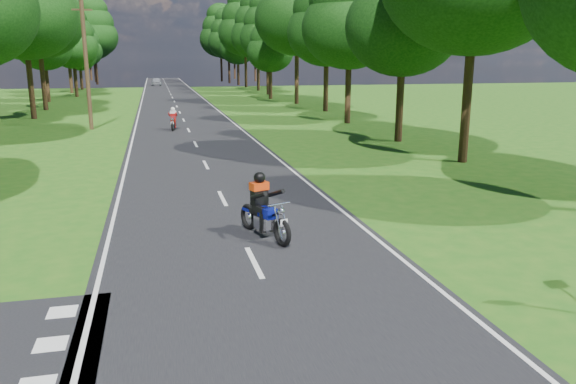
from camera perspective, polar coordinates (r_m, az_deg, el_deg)
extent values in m
plane|color=#215A14|center=(10.86, -1.61, -10.87)|extent=(160.00, 160.00, 0.00)
cube|color=black|center=(59.89, -11.47, 8.98)|extent=(7.00, 140.00, 0.02)
cube|color=silver|center=(12.67, -3.46, -7.11)|extent=(0.12, 2.00, 0.01)
cube|color=silver|center=(18.35, -6.68, -0.63)|extent=(0.12, 2.00, 0.01)
cube|color=silver|center=(24.19, -8.35, 2.76)|extent=(0.12, 2.00, 0.01)
cube|color=silver|center=(30.09, -9.38, 4.83)|extent=(0.12, 2.00, 0.01)
cube|color=silver|center=(36.02, -10.07, 6.21)|extent=(0.12, 2.00, 0.01)
cube|color=silver|center=(41.97, -10.56, 7.20)|extent=(0.12, 2.00, 0.01)
cube|color=silver|center=(47.94, -10.94, 7.95)|extent=(0.12, 2.00, 0.01)
cube|color=silver|center=(53.91, -11.23, 8.53)|extent=(0.12, 2.00, 0.01)
cube|color=silver|center=(59.89, -11.47, 9.00)|extent=(0.12, 2.00, 0.01)
cube|color=silver|center=(65.87, -11.66, 9.38)|extent=(0.12, 2.00, 0.01)
cube|color=silver|center=(71.86, -11.82, 9.69)|extent=(0.12, 2.00, 0.01)
cube|color=silver|center=(77.84, -11.96, 9.96)|extent=(0.12, 2.00, 0.01)
cube|color=silver|center=(83.83, -12.08, 10.19)|extent=(0.12, 2.00, 0.01)
cube|color=silver|center=(89.82, -12.18, 10.39)|extent=(0.12, 2.00, 0.01)
cube|color=silver|center=(95.81, -12.27, 10.56)|extent=(0.12, 2.00, 0.01)
cube|color=silver|center=(101.81, -12.35, 10.72)|extent=(0.12, 2.00, 0.01)
cube|color=silver|center=(107.80, -12.42, 10.85)|extent=(0.12, 2.00, 0.01)
cube|color=silver|center=(113.79, -12.48, 10.97)|extent=(0.12, 2.00, 0.01)
cube|color=silver|center=(119.79, -12.54, 11.08)|extent=(0.12, 2.00, 0.01)
cube|color=silver|center=(125.78, -12.59, 11.18)|extent=(0.12, 2.00, 0.01)
cube|color=silver|center=(59.87, -14.66, 8.83)|extent=(0.10, 140.00, 0.01)
cube|color=silver|center=(60.09, -8.29, 9.14)|extent=(0.10, 140.00, 0.01)
cube|color=silver|center=(10.03, -22.95, -14.05)|extent=(0.50, 0.50, 0.01)
cube|color=silver|center=(11.09, -21.95, -11.23)|extent=(0.50, 0.50, 0.01)
cylinder|color=black|center=(46.20, -24.63, 9.44)|extent=(0.40, 0.40, 4.32)
ellipsoid|color=black|center=(46.24, -25.30, 16.00)|extent=(7.56, 7.56, 6.42)
cylinder|color=black|center=(53.64, -23.58, 9.99)|extent=(0.40, 0.40, 4.40)
ellipsoid|color=black|center=(53.69, -24.15, 15.75)|extent=(7.71, 7.71, 6.55)
cylinder|color=black|center=(63.43, -23.25, 9.85)|extent=(0.40, 0.40, 3.20)
ellipsoid|color=black|center=(63.38, -23.59, 13.40)|extent=(5.60, 5.60, 4.76)
ellipsoid|color=black|center=(63.42, -23.72, 14.80)|extent=(4.80, 4.80, 4.08)
ellipsoid|color=black|center=(63.50, -23.86, 16.20)|extent=(3.60, 3.60, 3.06)
cylinder|color=black|center=(70.45, -20.75, 10.34)|extent=(0.40, 0.40, 3.22)
ellipsoid|color=black|center=(70.40, -21.02, 13.55)|extent=(5.64, 5.64, 4.79)
ellipsoid|color=black|center=(70.44, -21.13, 14.82)|extent=(4.83, 4.83, 4.11)
ellipsoid|color=black|center=(70.52, -21.24, 16.09)|extent=(3.62, 3.62, 3.08)
cylinder|color=black|center=(78.33, -21.20, 10.68)|extent=(0.40, 0.40, 3.61)
ellipsoid|color=black|center=(78.31, -21.48, 13.92)|extent=(6.31, 6.31, 5.37)
ellipsoid|color=black|center=(78.37, -21.59, 15.20)|extent=(5.41, 5.41, 4.60)
ellipsoid|color=black|center=(78.47, -21.71, 16.48)|extent=(4.06, 4.06, 3.45)
cylinder|color=black|center=(86.07, -20.25, 10.62)|extent=(0.40, 0.40, 2.67)
ellipsoid|color=black|center=(86.01, -20.43, 12.80)|extent=(4.67, 4.67, 3.97)
ellipsoid|color=black|center=(86.02, -20.51, 13.66)|extent=(4.00, 4.00, 3.40)
ellipsoid|color=black|center=(86.05, -20.58, 14.52)|extent=(3.00, 3.00, 2.55)
cylinder|color=black|center=(95.18, -19.78, 10.98)|extent=(0.40, 0.40, 3.09)
ellipsoid|color=black|center=(95.14, -19.96, 13.26)|extent=(5.40, 5.40, 4.59)
ellipsoid|color=black|center=(95.17, -20.04, 14.17)|extent=(4.63, 4.63, 3.93)
ellipsoid|color=black|center=(95.22, -20.11, 15.07)|extent=(3.47, 3.47, 2.95)
cylinder|color=black|center=(101.55, -18.88, 11.56)|extent=(0.40, 0.40, 4.48)
ellipsoid|color=black|center=(101.58, -19.12, 14.66)|extent=(7.84, 7.84, 6.66)
ellipsoid|color=black|center=(101.67, -19.22, 15.89)|extent=(6.72, 6.72, 5.71)
ellipsoid|color=black|center=(101.81, -19.32, 17.11)|extent=(5.04, 5.04, 4.28)
cylinder|color=black|center=(110.59, -18.99, 11.55)|extent=(0.40, 0.40, 4.09)
ellipsoid|color=black|center=(110.59, -19.20, 14.16)|extent=(7.16, 7.16, 6.09)
ellipsoid|color=black|center=(110.66, -19.28, 15.19)|extent=(6.14, 6.14, 5.22)
ellipsoid|color=black|center=(110.76, -19.36, 16.22)|extent=(4.61, 4.61, 3.92)
cylinder|color=black|center=(25.57, 17.64, 7.96)|extent=(0.40, 0.40, 4.56)
cylinder|color=black|center=(31.30, 11.26, 8.26)|extent=(0.40, 0.40, 3.49)
ellipsoid|color=black|center=(31.21, 11.64, 16.14)|extent=(6.12, 6.12, 5.20)
cylinder|color=black|center=(39.57, 6.10, 9.63)|extent=(0.40, 0.40, 3.69)
ellipsoid|color=black|center=(39.53, 6.27, 16.22)|extent=(6.46, 6.46, 5.49)
ellipsoid|color=black|center=(39.66, 6.34, 18.82)|extent=(5.54, 5.54, 4.71)
cylinder|color=black|center=(48.30, 3.86, 10.40)|extent=(0.40, 0.40, 3.74)
ellipsoid|color=black|center=(48.27, 3.95, 15.87)|extent=(6.55, 6.55, 5.57)
ellipsoid|color=black|center=(48.38, 3.99, 18.03)|extent=(5.62, 5.62, 4.77)
cylinder|color=black|center=(56.15, 0.89, 11.32)|extent=(0.40, 0.40, 4.64)
ellipsoid|color=black|center=(56.22, 0.91, 17.15)|extent=(8.12, 8.12, 6.91)
cylinder|color=black|center=(62.94, -1.79, 10.77)|extent=(0.40, 0.40, 2.91)
ellipsoid|color=black|center=(62.87, -1.82, 14.03)|extent=(5.09, 5.09, 4.33)
ellipsoid|color=black|center=(62.90, -1.83, 15.32)|extent=(4.36, 4.36, 3.71)
ellipsoid|color=black|center=(62.96, -1.84, 16.61)|extent=(3.27, 3.27, 2.78)
cylinder|color=black|center=(70.49, -2.04, 11.45)|extent=(0.40, 0.40, 3.88)
ellipsoid|color=black|center=(70.48, -2.08, 15.33)|extent=(6.78, 6.78, 5.77)
ellipsoid|color=black|center=(70.56, -2.09, 16.87)|extent=(5.81, 5.81, 4.94)
ellipsoid|color=black|center=(70.70, -2.10, 18.40)|extent=(4.36, 4.36, 3.71)
cylinder|color=black|center=(78.86, -3.03, 11.77)|extent=(0.40, 0.40, 4.18)
ellipsoid|color=black|center=(78.87, -3.08, 15.51)|extent=(7.31, 7.31, 6.21)
ellipsoid|color=black|center=(78.97, -3.10, 16.99)|extent=(6.27, 6.27, 5.33)
ellipsoid|color=black|center=(79.12, -3.12, 18.46)|extent=(4.70, 4.70, 4.00)
cylinder|color=black|center=(87.64, -4.30, 12.08)|extent=(0.40, 0.40, 4.63)
ellipsoid|color=black|center=(87.68, -4.37, 15.80)|extent=(8.11, 8.11, 6.89)
ellipsoid|color=black|center=(87.80, -4.39, 17.28)|extent=(6.95, 6.95, 5.91)
ellipsoid|color=black|center=(87.98, -4.42, 18.74)|extent=(5.21, 5.21, 4.43)
cylinder|color=black|center=(94.84, -5.07, 11.79)|extent=(0.40, 0.40, 3.36)
ellipsoid|color=black|center=(94.80, -5.12, 14.29)|extent=(5.88, 5.88, 5.00)
ellipsoid|color=black|center=(94.84, -5.15, 15.28)|extent=(5.04, 5.04, 4.29)
ellipsoid|color=black|center=(94.91, -5.17, 16.27)|extent=(3.78, 3.78, 3.21)
cylinder|color=black|center=(101.91, -5.99, 12.09)|extent=(0.40, 0.40, 4.09)
ellipsoid|color=black|center=(101.91, -6.06, 14.92)|extent=(7.15, 7.15, 6.08)
ellipsoid|color=black|center=(101.98, -6.09, 16.03)|extent=(6.13, 6.13, 5.21)
ellipsoid|color=black|center=(102.09, -6.12, 17.15)|extent=(4.60, 4.60, 3.91)
cylinder|color=black|center=(109.55, -6.77, 12.27)|extent=(0.40, 0.40, 4.48)
ellipsoid|color=black|center=(109.57, -6.85, 15.15)|extent=(7.84, 7.84, 6.66)
ellipsoid|color=black|center=(109.66, -6.88, 16.29)|extent=(6.72, 6.72, 5.71)
ellipsoid|color=black|center=(109.79, -6.92, 17.43)|extent=(5.04, 5.04, 4.28)
cylinder|color=black|center=(120.32, -19.39, 11.56)|extent=(0.40, 0.40, 3.84)
ellipsoid|color=black|center=(120.31, -19.57, 13.81)|extent=(6.72, 6.72, 5.71)
ellipsoid|color=black|center=(120.36, -19.65, 14.70)|extent=(5.76, 5.76, 4.90)
ellipsoid|color=black|center=(120.44, -19.72, 15.59)|extent=(4.32, 4.32, 3.67)
cylinder|color=black|center=(122.89, -5.44, 12.35)|extent=(0.40, 0.40, 4.16)
ellipsoid|color=black|center=(122.90, -5.49, 14.74)|extent=(7.28, 7.28, 6.19)
ellipsoid|color=black|center=(122.96, -5.51, 15.68)|extent=(6.24, 6.24, 5.30)
ellipsoid|color=black|center=(123.06, -5.54, 16.63)|extent=(4.68, 4.68, 3.98)
cylinder|color=black|center=(105.66, -21.30, 11.16)|extent=(0.40, 0.40, 3.52)
ellipsoid|color=black|center=(105.64, -21.50, 13.50)|extent=(6.16, 6.16, 5.24)
ellipsoid|color=black|center=(105.68, -21.58, 14.42)|extent=(5.28, 5.28, 4.49)
ellipsoid|color=black|center=(105.75, -21.67, 15.35)|extent=(3.96, 3.96, 3.37)
cylinder|color=black|center=(109.37, -3.34, 12.33)|extent=(0.40, 0.40, 4.48)
ellipsoid|color=black|center=(109.40, -3.38, 15.22)|extent=(7.84, 7.84, 6.66)
ellipsoid|color=black|center=(109.49, -3.39, 16.37)|extent=(6.72, 6.72, 5.71)
ellipsoid|color=black|center=(109.62, -3.41, 17.51)|extent=(5.04, 5.04, 4.28)
cylinder|color=#382616|center=(37.91, -19.80, 12.02)|extent=(0.26, 0.26, 8.00)
cube|color=#382616|center=(38.01, -20.21, 16.99)|extent=(1.20, 0.10, 0.10)
imported|color=#B7BBBF|center=(94.77, -13.23, 10.88)|extent=(1.69, 3.95, 1.33)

